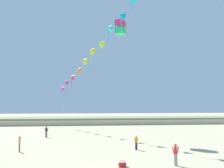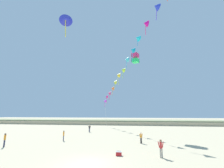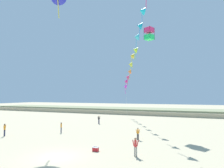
# 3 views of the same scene
# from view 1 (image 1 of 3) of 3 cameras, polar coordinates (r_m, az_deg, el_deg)

# --- Properties ---
(dune_ridge) EXTENTS (120.00, 13.56, 1.59)m
(dune_ridge) POSITION_cam_1_polar(r_m,az_deg,el_deg) (62.28, -6.32, -8.68)
(dune_ridge) COLOR tan
(dune_ridge) RESTS_ON ground
(person_near_left) EXTENTS (0.58, 0.22, 1.63)m
(person_near_left) POSITION_cam_1_polar(r_m,az_deg,el_deg) (36.81, -15.52, -10.81)
(person_near_left) COLOR #282D4C
(person_near_left) RESTS_ON ground
(person_mid_center) EXTENTS (0.53, 0.25, 1.53)m
(person_mid_center) POSITION_cam_1_polar(r_m,az_deg,el_deg) (25.96, 5.86, -13.58)
(person_mid_center) COLOR black
(person_mid_center) RESTS_ON ground
(person_far_left) EXTENTS (0.60, 0.23, 1.72)m
(person_far_left) POSITION_cam_1_polar(r_m,az_deg,el_deg) (19.97, 15.06, -15.71)
(person_far_left) COLOR gray
(person_far_left) RESTS_ON ground
(person_far_right) EXTENTS (0.25, 0.54, 1.55)m
(person_far_right) POSITION_cam_1_polar(r_m,az_deg,el_deg) (26.49, -21.36, -13.07)
(person_far_right) COLOR #282D4C
(person_far_right) RESTS_ON ground
(kite_banner_string) EXTENTS (18.36, 39.23, 24.29)m
(kite_banner_string) POSITION_cam_1_polar(r_m,az_deg,el_deg) (33.23, 0.66, 14.41)
(kite_banner_string) COLOR #CC3DED
(large_kite_mid_trail) EXTENTS (1.74, 1.74, 2.09)m
(large_kite_mid_trail) POSITION_cam_1_polar(r_m,az_deg,el_deg) (36.20, 2.06, 13.48)
(large_kite_mid_trail) COLOR #22E268
(beach_cooler) EXTENTS (0.58, 0.41, 0.46)m
(beach_cooler) POSITION_cam_1_polar(r_m,az_deg,el_deg) (19.22, 2.49, -18.69)
(beach_cooler) COLOR red
(beach_cooler) RESTS_ON ground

